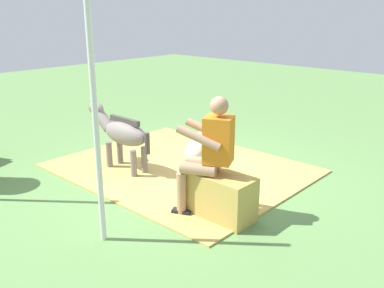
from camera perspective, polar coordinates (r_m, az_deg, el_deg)
name	(u,v)px	position (r m, az deg, el deg)	size (l,w,h in m)	color
ground_plane	(183,179)	(5.95, -1.22, -4.72)	(24.00, 24.00, 0.00)	#608C4C
hay_patch	(181,168)	(6.31, -1.55, -3.26)	(3.46, 2.79, 0.02)	tan
hay_bale	(221,196)	(4.82, 3.93, -7.05)	(0.76, 0.40, 0.52)	tan
person_seated	(208,151)	(4.68, 2.18, -0.89)	(0.72, 0.58, 1.40)	tan
pony_standing	(121,133)	(6.19, -9.51, 1.53)	(1.35, 0.32, 0.93)	slate
pony_lying	(201,147)	(6.68, 1.16, -0.40)	(0.87, 1.31, 0.42)	beige
tent_pole_left	(96,130)	(4.12, -12.82, 1.91)	(0.06, 0.06, 2.36)	silver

